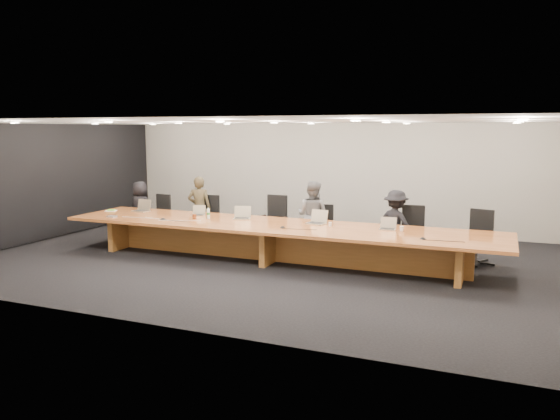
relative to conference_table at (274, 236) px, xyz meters
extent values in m
plane|color=black|center=(0.00, 0.00, -0.52)|extent=(12.00, 12.00, 0.00)
cube|color=beige|center=(0.00, 4.00, 0.88)|extent=(12.00, 0.02, 2.80)
cube|color=black|center=(-5.94, 0.00, 0.85)|extent=(0.08, 7.84, 2.74)
cube|color=brown|center=(0.00, 0.00, 0.20)|extent=(9.00, 1.80, 0.06)
cube|color=brown|center=(0.00, 0.00, -0.18)|extent=(7.65, 0.15, 0.69)
cube|color=brown|center=(-3.60, 0.00, -0.18)|extent=(0.12, 1.26, 0.69)
cube|color=brown|center=(0.00, 0.00, -0.18)|extent=(0.12, 1.26, 0.69)
cube|color=brown|center=(3.60, 0.00, -0.18)|extent=(0.12, 1.26, 0.69)
imported|color=black|center=(-4.13, 1.17, 0.16)|extent=(0.74, 0.57, 1.36)
imported|color=#38301E|center=(-2.47, 1.25, 0.25)|extent=(0.65, 0.52, 1.54)
imported|color=#5F5F62|center=(0.37, 1.27, 0.24)|extent=(0.83, 0.70, 1.53)
imported|color=black|center=(2.19, 1.26, 0.18)|extent=(1.04, 0.82, 1.41)
cylinder|color=silver|center=(-1.59, 0.13, 0.34)|extent=(0.07, 0.07, 0.21)
cylinder|color=brown|center=(-1.83, -0.04, 0.28)|extent=(0.10, 0.10, 0.10)
cone|color=white|center=(1.10, 0.23, 0.27)|extent=(0.08, 0.08, 0.08)
cone|color=silver|center=(2.50, 0.24, 0.28)|extent=(0.08, 0.08, 0.09)
cube|color=white|center=(-4.23, 0.20, 0.24)|extent=(0.28, 0.25, 0.01)
cube|color=#72CF37|center=(-4.21, 0.19, 0.26)|extent=(0.18, 0.12, 0.03)
cube|color=silver|center=(-3.63, -0.51, 0.24)|extent=(0.20, 0.16, 0.03)
cone|color=black|center=(-2.41, -0.36, 0.25)|extent=(0.13, 0.13, 0.03)
cone|color=black|center=(0.29, -0.28, 0.24)|extent=(0.14, 0.14, 0.03)
cone|color=black|center=(2.97, -0.37, 0.24)|extent=(0.14, 0.14, 0.03)
camera|label=1|loc=(4.21, -9.94, 2.13)|focal=35.00mm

